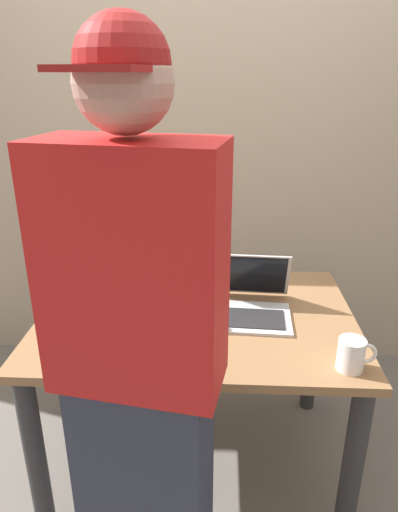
% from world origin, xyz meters
% --- Properties ---
extents(ground_plane, '(8.00, 8.00, 0.00)m').
position_xyz_m(ground_plane, '(0.00, 0.00, 0.00)').
color(ground_plane, slate).
rests_on(ground_plane, ground).
extents(desk, '(1.25, 0.89, 0.75)m').
position_xyz_m(desk, '(0.00, 0.00, 0.62)').
color(desk, olive).
rests_on(desk, ground).
extents(laptop, '(0.36, 0.36, 0.22)m').
position_xyz_m(laptop, '(0.20, 0.03, 0.80)').
color(laptop, '#B7BABC').
rests_on(laptop, desk).
extents(beer_bottle_brown, '(0.06, 0.06, 0.30)m').
position_xyz_m(beer_bottle_brown, '(-0.24, 0.06, 0.87)').
color(beer_bottle_brown, '#333333').
rests_on(beer_bottle_brown, desk).
extents(beer_bottle_green, '(0.08, 0.08, 0.31)m').
position_xyz_m(beer_bottle_green, '(-0.38, 0.12, 0.87)').
color(beer_bottle_green, '#1E5123').
rests_on(beer_bottle_green, desk).
extents(beer_bottle_amber, '(0.07, 0.07, 0.32)m').
position_xyz_m(beer_bottle_amber, '(-0.22, -0.04, 0.88)').
color(beer_bottle_amber, '#472B14').
rests_on(beer_bottle_amber, desk).
extents(person_figure, '(0.44, 0.32, 1.77)m').
position_xyz_m(person_figure, '(-0.11, -0.67, 0.90)').
color(person_figure, '#2D3347').
rests_on(person_figure, ground).
extents(coffee_mug, '(0.13, 0.09, 0.11)m').
position_xyz_m(coffee_mug, '(0.52, -0.35, 0.81)').
color(coffee_mug, white).
rests_on(coffee_mug, desk).
extents(back_wall, '(6.00, 0.10, 2.60)m').
position_xyz_m(back_wall, '(0.00, 0.93, 1.30)').
color(back_wall, tan).
rests_on(back_wall, ground).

